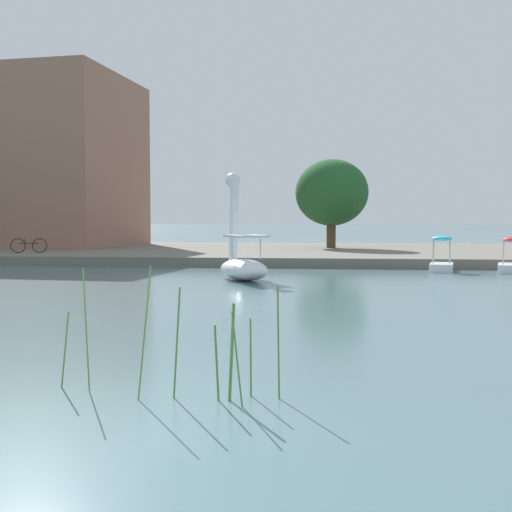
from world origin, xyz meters
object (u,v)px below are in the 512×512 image
pedal_boat_red (511,262)px  bicycle_parked (29,246)px  tree_broadleaf_right (331,193)px  swan_boat (242,260)px  pedal_boat_cyan (441,261)px

pedal_boat_red → bicycle_parked: (-21.31, 4.25, 0.38)m
tree_broadleaf_right → pedal_boat_red: bearing=-59.9°
pedal_boat_red → bicycle_parked: 21.74m
tree_broadleaf_right → bicycle_parked: (-14.54, -7.42, -2.78)m
swan_boat → bicycle_parked: swan_boat is taller
bicycle_parked → pedal_boat_red: bearing=-11.3°
bicycle_parked → tree_broadleaf_right: bearing=27.0°
swan_boat → tree_broadleaf_right: tree_broadleaf_right is taller
swan_boat → pedal_boat_red: 10.60m
swan_boat → pedal_boat_red: size_ratio=1.81×
swan_boat → pedal_boat_cyan: size_ratio=1.97×
pedal_boat_red → tree_broadleaf_right: (-6.77, 11.67, 3.17)m
tree_broadleaf_right → bicycle_parked: 16.56m
pedal_boat_cyan → pedal_boat_red: bearing=-6.7°
swan_boat → tree_broadleaf_right: 16.29m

